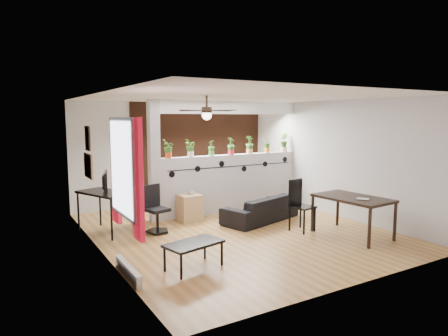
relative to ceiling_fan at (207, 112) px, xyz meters
The scene contains 28 objects.
room_shell 1.33m from the ceiling_fan, 20.56° to the left, with size 6.30×7.10×2.90m.
partition_wall 2.91m from the ceiling_fan, 48.37° to the left, with size 3.60×0.18×1.35m, color #BCBCC1.
ceiling_header 2.41m from the ceiling_fan, 48.37° to the left, with size 3.60×0.18×0.30m, color white.
pier_column 2.09m from the ceiling_fan, 99.77° to the left, with size 0.22×0.20×2.60m, color #BCBCC1.
brick_panel 3.78m from the ceiling_fan, 63.93° to the left, with size 3.90×0.05×2.60m, color brown.
vine_decal 2.64m from the ceiling_fan, 46.80° to the left, with size 3.31×0.01×0.30m.
window_assembly 2.13m from the ceiling_fan, 152.87° to the right, with size 0.09×1.30×1.55m.
baseboard_heater 2.96m from the ceiling_fan, 152.65° to the right, with size 0.08×1.00×0.18m, color silver.
corkboard 2.38m from the ceiling_fan, 144.85° to the left, with size 0.03×0.60×0.45m, color #926746.
framed_art 2.19m from the ceiling_fan, 145.97° to the left, with size 0.03×0.34×0.44m.
ceiling_fan is the anchor object (origin of this frame).
potted_plant_0 1.95m from the ceiling_fan, 89.36° to the left, with size 0.24×0.25×0.40m.
potted_plant_1 2.03m from the ceiling_fan, 73.11° to the left, with size 0.18×0.21×0.39m.
potted_plant_2 2.23m from the ceiling_fan, 59.19° to the left, with size 0.22×0.21×0.36m.
potted_plant_3 2.52m from the ceiling_fan, 48.37° to the left, with size 0.18×0.21×0.41m.
potted_plant_4 2.88m from the ceiling_fan, 40.24° to the left, with size 0.25×0.27×0.43m.
potted_plant_5 3.30m from the ceiling_fan, 34.15° to the left, with size 0.19×0.22×0.38m.
potted_plant_6 3.72m from the ceiling_fan, 29.51° to the left, with size 0.27×0.30×0.47m.
sofa 2.73m from the ceiling_fan, 22.08° to the left, with size 1.77×0.70×0.52m, color black.
cube_shelf 2.52m from the ceiling_fan, 76.59° to the left, with size 0.47×0.42×0.57m, color tan.
cup 2.27m from the ceiling_fan, 74.75° to the left, with size 0.12×0.12×0.10m, color gray.
computer_desk 2.60m from the ceiling_fan, 134.80° to the left, with size 0.96×1.25×0.80m.
monitor 2.58m from the ceiling_fan, 132.01° to the left, with size 0.06×0.36×0.20m, color black.
office_chair 2.24m from the ceiling_fan, 121.63° to the left, with size 0.47×0.48×0.91m.
dining_table 3.19m from the ceiling_fan, 23.89° to the right, with size 0.93×1.43×0.75m.
book 3.18m from the ceiling_fan, 30.40° to the right, with size 0.16×0.21×0.02m, color gray.
folding_chair 2.56m from the ceiling_fan, ahead, with size 0.48×0.48×1.01m.
coffee_table 2.37m from the ceiling_fan, 126.79° to the right, with size 0.93×0.65×0.40m.
Camera 1 is at (-4.10, -6.49, 2.22)m, focal length 32.00 mm.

